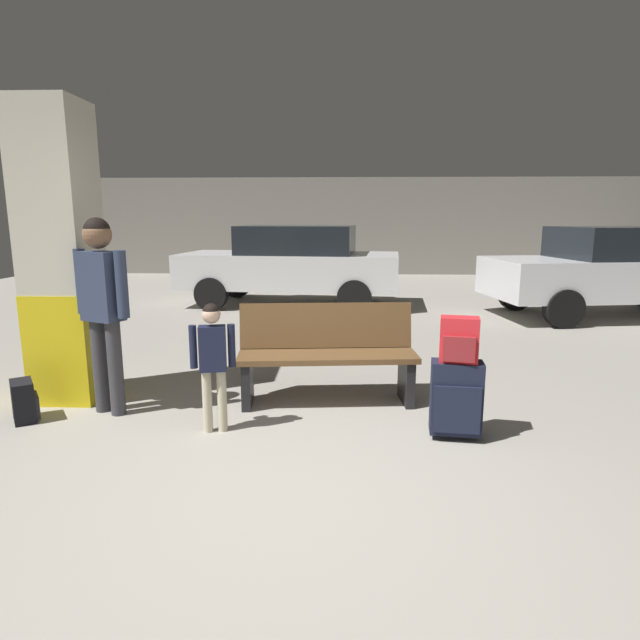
{
  "coord_description": "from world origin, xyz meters",
  "views": [
    {
      "loc": [
        0.33,
        -2.87,
        1.67
      ],
      "look_at": [
        0.17,
        1.3,
        0.85
      ],
      "focal_mm": 29.59,
      "sensor_mm": 36.0,
      "label": 1
    }
  ],
  "objects_px": {
    "bench": "(327,354)",
    "parked_car_far": "(292,263)",
    "backpack_dark_floor": "(24,401)",
    "parked_car_side": "(616,269)",
    "child": "(213,354)",
    "suitcase": "(456,398)",
    "structural_pillar": "(62,257)",
    "adult": "(102,295)",
    "backpack_bright": "(459,340)"
  },
  "relations": [
    {
      "from": "bench",
      "to": "parked_car_far",
      "type": "relative_size",
      "value": 0.39
    },
    {
      "from": "backpack_dark_floor",
      "to": "parked_car_side",
      "type": "xyz_separation_m",
      "value": [
        7.24,
        4.95,
        0.64
      ]
    },
    {
      "from": "bench",
      "to": "child",
      "type": "height_order",
      "value": "child"
    },
    {
      "from": "child",
      "to": "parked_car_far",
      "type": "bearing_deg",
      "value": 89.5
    },
    {
      "from": "suitcase",
      "to": "bench",
      "type": "bearing_deg",
      "value": 141.09
    },
    {
      "from": "structural_pillar",
      "to": "bench",
      "type": "height_order",
      "value": "structural_pillar"
    },
    {
      "from": "child",
      "to": "adult",
      "type": "height_order",
      "value": "adult"
    },
    {
      "from": "backpack_dark_floor",
      "to": "parked_car_side",
      "type": "relative_size",
      "value": 0.08
    },
    {
      "from": "suitcase",
      "to": "parked_car_side",
      "type": "bearing_deg",
      "value": 54.15
    },
    {
      "from": "backpack_bright",
      "to": "parked_car_side",
      "type": "distance_m",
      "value": 6.39
    },
    {
      "from": "structural_pillar",
      "to": "suitcase",
      "type": "distance_m",
      "value": 3.62
    },
    {
      "from": "bench",
      "to": "adult",
      "type": "xyz_separation_m",
      "value": [
        -1.87,
        -0.38,
        0.59
      ]
    },
    {
      "from": "backpack_bright",
      "to": "parked_car_far",
      "type": "distance_m",
      "value": 6.47
    },
    {
      "from": "backpack_dark_floor",
      "to": "bench",
      "type": "bearing_deg",
      "value": 13.14
    },
    {
      "from": "suitcase",
      "to": "parked_car_far",
      "type": "bearing_deg",
      "value": 106.25
    },
    {
      "from": "bench",
      "to": "backpack_bright",
      "type": "distance_m",
      "value": 1.33
    },
    {
      "from": "parked_car_far",
      "to": "backpack_dark_floor",
      "type": "bearing_deg",
      "value": -105.74
    },
    {
      "from": "adult",
      "to": "backpack_dark_floor",
      "type": "distance_m",
      "value": 1.09
    },
    {
      "from": "structural_pillar",
      "to": "parked_car_far",
      "type": "relative_size",
      "value": 0.63
    },
    {
      "from": "adult",
      "to": "bench",
      "type": "bearing_deg",
      "value": 11.4
    },
    {
      "from": "structural_pillar",
      "to": "backpack_bright",
      "type": "xyz_separation_m",
      "value": [
        3.38,
        -0.81,
        -0.55
      ]
    },
    {
      "from": "backpack_dark_floor",
      "to": "parked_car_side",
      "type": "bearing_deg",
      "value": 34.38
    },
    {
      "from": "backpack_dark_floor",
      "to": "parked_car_far",
      "type": "height_order",
      "value": "parked_car_far"
    },
    {
      "from": "child",
      "to": "backpack_bright",
      "type": "bearing_deg",
      "value": -1.96
    },
    {
      "from": "structural_pillar",
      "to": "backpack_bright",
      "type": "distance_m",
      "value": 3.52
    },
    {
      "from": "child",
      "to": "structural_pillar",
      "type": "bearing_deg",
      "value": 153.7
    },
    {
      "from": "child",
      "to": "adult",
      "type": "bearing_deg",
      "value": 159.88
    },
    {
      "from": "backpack_bright",
      "to": "child",
      "type": "bearing_deg",
      "value": 178.04
    },
    {
      "from": "suitcase",
      "to": "parked_car_far",
      "type": "xyz_separation_m",
      "value": [
        -1.81,
        6.22,
        0.48
      ]
    },
    {
      "from": "adult",
      "to": "parked_car_far",
      "type": "relative_size",
      "value": 0.39
    },
    {
      "from": "bench",
      "to": "child",
      "type": "xyz_separation_m",
      "value": [
        -0.87,
        -0.74,
        0.19
      ]
    },
    {
      "from": "child",
      "to": "bench",
      "type": "bearing_deg",
      "value": 40.67
    },
    {
      "from": "suitcase",
      "to": "parked_car_far",
      "type": "height_order",
      "value": "parked_car_far"
    },
    {
      "from": "bench",
      "to": "backpack_dark_floor",
      "type": "xyz_separation_m",
      "value": [
        -2.5,
        -0.58,
        -0.28
      ]
    },
    {
      "from": "parked_car_far",
      "to": "parked_car_side",
      "type": "bearing_deg",
      "value": -10.58
    },
    {
      "from": "suitcase",
      "to": "child",
      "type": "bearing_deg",
      "value": 178.05
    },
    {
      "from": "child",
      "to": "parked_car_far",
      "type": "xyz_separation_m",
      "value": [
        0.05,
        6.15,
        0.17
      ]
    },
    {
      "from": "adult",
      "to": "parked_car_far",
      "type": "xyz_separation_m",
      "value": [
        1.06,
        5.79,
        -0.22
      ]
    },
    {
      "from": "bench",
      "to": "parked_car_side",
      "type": "bearing_deg",
      "value": 42.67
    },
    {
      "from": "structural_pillar",
      "to": "parked_car_far",
      "type": "distance_m",
      "value": 5.65
    },
    {
      "from": "backpack_bright",
      "to": "parked_car_side",
      "type": "bearing_deg",
      "value": 54.14
    },
    {
      "from": "bench",
      "to": "parked_car_side",
      "type": "relative_size",
      "value": 0.38
    },
    {
      "from": "structural_pillar",
      "to": "parked_car_far",
      "type": "xyz_separation_m",
      "value": [
        1.57,
        5.4,
        -0.51
      ]
    },
    {
      "from": "backpack_bright",
      "to": "child",
      "type": "xyz_separation_m",
      "value": [
        -1.86,
        0.06,
        -0.14
      ]
    },
    {
      "from": "child",
      "to": "parked_car_side",
      "type": "bearing_deg",
      "value": 42.37
    },
    {
      "from": "bench",
      "to": "suitcase",
      "type": "height_order",
      "value": "bench"
    },
    {
      "from": "backpack_bright",
      "to": "backpack_dark_floor",
      "type": "distance_m",
      "value": 3.56
    },
    {
      "from": "suitcase",
      "to": "backpack_bright",
      "type": "relative_size",
      "value": 1.78
    },
    {
      "from": "bench",
      "to": "backpack_bright",
      "type": "relative_size",
      "value": 4.82
    },
    {
      "from": "bench",
      "to": "adult",
      "type": "relative_size",
      "value": 0.98
    }
  ]
}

